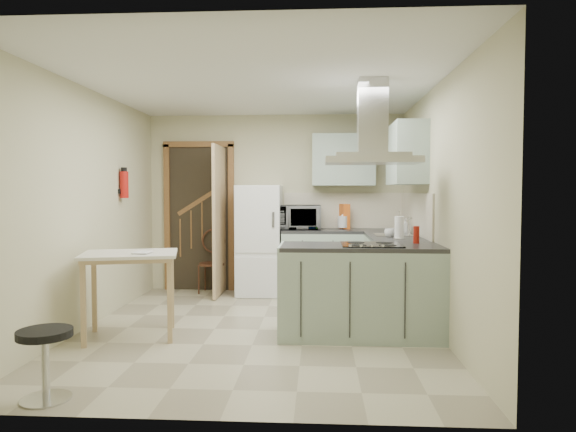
# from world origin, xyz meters

# --- Properties ---
(floor) EXTENTS (4.20, 4.20, 0.00)m
(floor) POSITION_xyz_m (0.00, 0.00, 0.00)
(floor) COLOR tan
(floor) RESTS_ON ground
(ceiling) EXTENTS (4.20, 4.20, 0.00)m
(ceiling) POSITION_xyz_m (0.00, 0.00, 2.50)
(ceiling) COLOR silver
(ceiling) RESTS_ON back_wall
(back_wall) EXTENTS (3.60, 0.00, 3.60)m
(back_wall) POSITION_xyz_m (0.00, 2.10, 1.25)
(back_wall) COLOR beige
(back_wall) RESTS_ON floor
(left_wall) EXTENTS (0.00, 4.20, 4.20)m
(left_wall) POSITION_xyz_m (-1.80, 0.00, 1.25)
(left_wall) COLOR beige
(left_wall) RESTS_ON floor
(right_wall) EXTENTS (0.00, 4.20, 4.20)m
(right_wall) POSITION_xyz_m (1.80, 0.00, 1.25)
(right_wall) COLOR beige
(right_wall) RESTS_ON floor
(doorway) EXTENTS (1.10, 0.12, 2.10)m
(doorway) POSITION_xyz_m (-1.10, 2.07, 1.05)
(doorway) COLOR brown
(doorway) RESTS_ON floor
(fridge) EXTENTS (0.60, 0.60, 1.50)m
(fridge) POSITION_xyz_m (-0.20, 1.80, 0.75)
(fridge) COLOR white
(fridge) RESTS_ON floor
(counter_back) EXTENTS (1.08, 0.60, 0.90)m
(counter_back) POSITION_xyz_m (0.66, 1.80, 0.45)
(counter_back) COLOR #9EB2A0
(counter_back) RESTS_ON floor
(counter_right) EXTENTS (0.60, 1.95, 0.90)m
(counter_right) POSITION_xyz_m (1.50, 1.12, 0.45)
(counter_right) COLOR #9EB2A0
(counter_right) RESTS_ON floor
(splashback) EXTENTS (1.68, 0.02, 0.50)m
(splashback) POSITION_xyz_m (0.96, 2.09, 1.15)
(splashback) COLOR beige
(splashback) RESTS_ON counter_back
(wall_cabinet_back) EXTENTS (0.85, 0.35, 0.70)m
(wall_cabinet_back) POSITION_xyz_m (0.95, 1.93, 1.85)
(wall_cabinet_back) COLOR #9EB2A0
(wall_cabinet_back) RESTS_ON back_wall
(wall_cabinet_right) EXTENTS (0.35, 0.90, 0.70)m
(wall_cabinet_right) POSITION_xyz_m (1.62, 0.85, 1.85)
(wall_cabinet_right) COLOR #9EB2A0
(wall_cabinet_right) RESTS_ON right_wall
(peninsula) EXTENTS (1.55, 0.65, 0.90)m
(peninsula) POSITION_xyz_m (1.02, -0.18, 0.45)
(peninsula) COLOR #9EB2A0
(peninsula) RESTS_ON floor
(hob) EXTENTS (0.58, 0.50, 0.01)m
(hob) POSITION_xyz_m (1.12, -0.18, 0.91)
(hob) COLOR black
(hob) RESTS_ON peninsula
(extractor_hood) EXTENTS (0.90, 0.55, 0.10)m
(extractor_hood) POSITION_xyz_m (1.12, -0.18, 1.72)
(extractor_hood) COLOR silver
(extractor_hood) RESTS_ON ceiling
(sink) EXTENTS (0.45, 0.40, 0.01)m
(sink) POSITION_xyz_m (1.50, 0.95, 0.91)
(sink) COLOR silver
(sink) RESTS_ON counter_right
(fire_extinguisher) EXTENTS (0.10, 0.10, 0.32)m
(fire_extinguisher) POSITION_xyz_m (-1.74, 0.90, 1.50)
(fire_extinguisher) COLOR #B2140F
(fire_extinguisher) RESTS_ON left_wall
(drop_leaf_table) EXTENTS (1.02, 0.86, 0.83)m
(drop_leaf_table) POSITION_xyz_m (-1.22, -0.34, 0.41)
(drop_leaf_table) COLOR tan
(drop_leaf_table) RESTS_ON floor
(bentwood_chair) EXTENTS (0.39, 0.39, 0.80)m
(bentwood_chair) POSITION_xyz_m (-0.88, 1.88, 0.40)
(bentwood_chair) COLOR #4E281A
(bentwood_chair) RESTS_ON floor
(stool) EXTENTS (0.45, 0.45, 0.49)m
(stool) POSITION_xyz_m (-1.25, -1.85, 0.25)
(stool) COLOR black
(stool) RESTS_ON floor
(microwave) EXTENTS (0.61, 0.43, 0.33)m
(microwave) POSITION_xyz_m (0.34, 1.82, 1.07)
(microwave) COLOR black
(microwave) RESTS_ON counter_back
(kettle) EXTENTS (0.17, 0.17, 0.20)m
(kettle) POSITION_xyz_m (0.94, 1.90, 1.00)
(kettle) COLOR silver
(kettle) RESTS_ON counter_back
(cereal_box) EXTENTS (0.14, 0.24, 0.34)m
(cereal_box) POSITION_xyz_m (0.97, 1.98, 1.07)
(cereal_box) COLOR orange
(cereal_box) RESTS_ON counter_back
(soap_bottle) EXTENTS (0.10, 0.11, 0.18)m
(soap_bottle) POSITION_xyz_m (1.69, 1.22, 0.99)
(soap_bottle) COLOR #A9A6B2
(soap_bottle) RESTS_ON counter_right
(paper_towel) EXTENTS (0.10, 0.10, 0.26)m
(paper_towel) POSITION_xyz_m (1.50, 0.49, 1.03)
(paper_towel) COLOR white
(paper_towel) RESTS_ON counter_right
(cup) EXTENTS (0.16, 0.16, 0.10)m
(cup) POSITION_xyz_m (1.42, 0.69, 0.95)
(cup) COLOR silver
(cup) RESTS_ON counter_right
(red_bottle) EXTENTS (0.08, 0.08, 0.17)m
(red_bottle) POSITION_xyz_m (1.59, 0.01, 0.99)
(red_bottle) COLOR #A41A0E
(red_bottle) RESTS_ON peninsula
(book) EXTENTS (0.15, 0.21, 0.09)m
(book) POSITION_xyz_m (-1.14, -0.40, 0.88)
(book) COLOR maroon
(book) RESTS_ON drop_leaf_table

